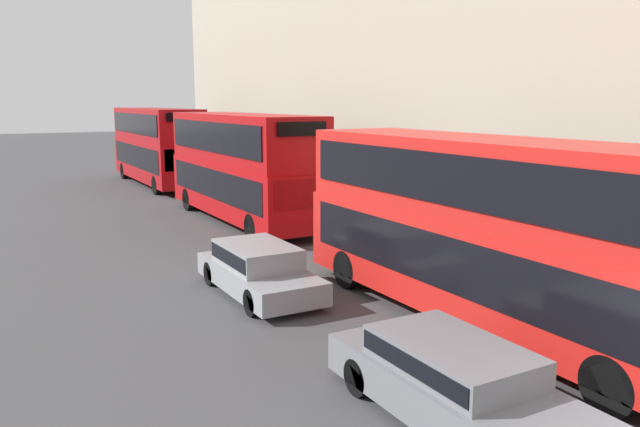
{
  "coord_description": "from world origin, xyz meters",
  "views": [
    {
      "loc": [
        -7.91,
        -4.02,
        4.86
      ],
      "look_at": [
        0.48,
        10.93,
        1.75
      ],
      "focal_mm": 35.0,
      "sensor_mm": 36.0,
      "label": 1
    }
  ],
  "objects_px": {
    "bus_leading": "(490,225)",
    "bus_third_in_queue": "(157,143)",
    "car_dark_sedan": "(454,380)",
    "bus_second_in_queue": "(242,163)",
    "car_hatchback": "(258,268)"
  },
  "relations": [
    {
      "from": "car_dark_sedan",
      "to": "car_hatchback",
      "type": "xyz_separation_m",
      "value": [
        0.0,
        7.37,
        0.01
      ]
    },
    {
      "from": "bus_leading",
      "to": "bus_third_in_queue",
      "type": "distance_m",
      "value": 26.81
    },
    {
      "from": "car_dark_sedan",
      "to": "bus_leading",
      "type": "bearing_deg",
      "value": 39.94
    },
    {
      "from": "bus_third_in_queue",
      "to": "bus_leading",
      "type": "bearing_deg",
      "value": -90.0
    },
    {
      "from": "bus_second_in_queue",
      "to": "bus_third_in_queue",
      "type": "height_order",
      "value": "bus_third_in_queue"
    },
    {
      "from": "car_dark_sedan",
      "to": "car_hatchback",
      "type": "distance_m",
      "value": 7.37
    },
    {
      "from": "bus_leading",
      "to": "bus_second_in_queue",
      "type": "height_order",
      "value": "bus_second_in_queue"
    },
    {
      "from": "bus_leading",
      "to": "car_hatchback",
      "type": "distance_m",
      "value": 5.87
    },
    {
      "from": "car_dark_sedan",
      "to": "bus_third_in_queue",
      "type": "bearing_deg",
      "value": 83.46
    },
    {
      "from": "bus_leading",
      "to": "bus_third_in_queue",
      "type": "height_order",
      "value": "bus_third_in_queue"
    },
    {
      "from": "bus_second_in_queue",
      "to": "car_hatchback",
      "type": "distance_m",
      "value": 10.02
    },
    {
      "from": "bus_leading",
      "to": "car_dark_sedan",
      "type": "xyz_separation_m",
      "value": [
        -3.4,
        -2.85,
        -1.58
      ]
    },
    {
      "from": "bus_leading",
      "to": "bus_second_in_queue",
      "type": "xyz_separation_m",
      "value": [
        0.0,
        13.79,
        0.13
      ]
    },
    {
      "from": "car_dark_sedan",
      "to": "bus_second_in_queue",
      "type": "bearing_deg",
      "value": 78.45
    },
    {
      "from": "car_hatchback",
      "to": "bus_third_in_queue",
      "type": "bearing_deg",
      "value": 81.32
    }
  ]
}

